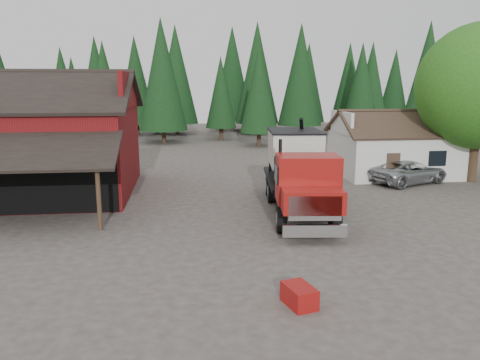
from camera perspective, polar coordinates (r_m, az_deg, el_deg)
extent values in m
plane|color=#443B36|center=(19.41, -1.02, -7.37)|extent=(120.00, 120.00, 0.00)
cube|color=maroon|center=(29.95, -24.65, 3.21)|extent=(12.00, 10.00, 5.00)
cube|color=black|center=(27.34, -26.85, 9.71)|extent=(12.80, 5.53, 2.35)
cube|color=black|center=(32.10, -23.84, 10.05)|extent=(12.80, 5.53, 2.35)
cube|color=maroon|center=(28.45, -13.48, 10.63)|extent=(0.25, 7.00, 2.00)
cylinder|color=#382619|center=(21.28, -16.83, -2.25)|extent=(0.20, 0.20, 2.80)
cube|color=silver|center=(34.96, 18.35, 3.06)|extent=(8.00, 6.00, 3.00)
cube|color=#38281E|center=(33.38, 19.68, 6.49)|extent=(8.60, 3.42, 1.80)
cube|color=#38281E|center=(36.08, 17.56, 6.95)|extent=(8.60, 3.42, 1.80)
cube|color=silver|center=(33.21, 12.29, 6.87)|extent=(0.20, 4.20, 1.50)
cube|color=silver|center=(36.62, 24.28, 6.54)|extent=(0.20, 4.20, 1.50)
cube|color=#38281E|center=(31.70, 18.13, 1.34)|extent=(0.90, 0.06, 2.00)
cube|color=black|center=(32.99, 22.93, 2.44)|extent=(1.20, 0.06, 1.00)
cylinder|color=#382619|center=(34.32, 26.54, 2.45)|extent=(0.60, 0.60, 3.20)
sphere|color=#205F15|center=(34.00, 27.24, 10.12)|extent=(8.00, 8.00, 8.00)
sphere|color=#205F15|center=(34.05, 24.61, 8.32)|extent=(4.40, 4.40, 4.40)
cylinder|color=#382619|center=(49.22, 2.32, 5.10)|extent=(0.44, 0.44, 1.60)
cone|color=black|center=(48.91, 2.37, 11.05)|extent=(3.96, 3.96, 9.00)
cylinder|color=#382619|center=(50.60, 21.33, 4.50)|extent=(0.44, 0.44, 1.60)
cone|color=black|center=(50.31, 21.85, 11.40)|extent=(4.84, 4.84, 11.00)
cylinder|color=#382619|center=(52.60, -9.26, 5.37)|extent=(0.44, 0.44, 1.60)
cone|color=black|center=(52.33, -9.50, 12.58)|extent=(5.28, 5.28, 12.00)
cylinder|color=black|center=(20.33, 5.04, -4.73)|extent=(0.52, 1.26, 1.22)
cylinder|color=black|center=(20.69, 11.51, -4.63)|extent=(0.52, 1.26, 1.22)
cylinder|color=black|center=(25.48, 3.87, -1.37)|extent=(0.52, 1.26, 1.22)
cylinder|color=black|center=(25.77, 9.06, -1.35)|extent=(0.52, 1.26, 1.22)
cylinder|color=black|center=(26.99, 3.62, -0.64)|extent=(0.52, 1.26, 1.22)
cylinder|color=black|center=(27.27, 8.52, -0.62)|extent=(0.52, 1.26, 1.22)
cube|color=black|center=(23.78, 7.03, -1.27)|extent=(2.27, 9.64, 0.44)
cube|color=silver|center=(18.85, 9.11, -6.14)|extent=(2.56, 0.48, 0.50)
cube|color=silver|center=(18.71, 9.14, -3.44)|extent=(2.11, 0.34, 1.00)
cube|color=maroon|center=(19.31, 8.82, -2.45)|extent=(2.65, 1.71, 0.95)
cube|color=maroon|center=(20.57, 8.23, 0.17)|extent=(2.86, 2.17, 2.06)
cube|color=black|center=(19.64, 8.65, 0.62)|extent=(2.33, 0.34, 1.00)
cylinder|color=black|center=(21.30, 4.90, 2.31)|extent=(0.17, 0.17, 2.00)
cube|color=black|center=(21.66, 7.78, 0.61)|extent=(2.72, 0.43, 1.78)
cube|color=black|center=(25.23, 6.58, 0.18)|extent=(3.53, 6.72, 0.18)
cube|color=silver|center=(24.96, 6.67, 3.88)|extent=(2.94, 3.93, 1.78)
cone|color=silver|center=(25.13, 6.61, 1.37)|extent=(2.70, 2.70, 0.78)
cube|color=black|center=(24.85, 6.71, 5.97)|extent=(3.07, 4.05, 0.09)
cylinder|color=black|center=(26.59, 7.67, 4.08)|extent=(1.08, 2.36, 3.39)
cube|color=maroon|center=(27.71, 4.54, 1.89)|extent=(0.76, 0.96, 0.50)
cylinder|color=silver|center=(21.78, 11.17, -2.89)|extent=(0.74, 1.17, 0.62)
imported|color=#A2A5A9|center=(32.25, 19.89, 0.95)|extent=(5.98, 4.38, 1.51)
cube|color=maroon|center=(14.03, 7.23, -13.82)|extent=(0.97, 1.25, 0.60)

